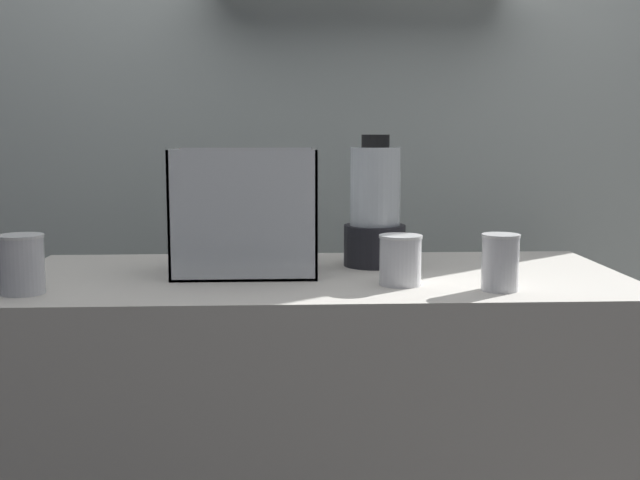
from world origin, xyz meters
The scene contains 7 objects.
counter centered at (0.00, 0.00, 0.45)m, with size 1.40×0.64×0.90m, color beige.
back_wall_unit centered at (0.00, 0.77, 1.26)m, with size 2.60×0.24×2.50m.
carrot_display_bin centered at (-0.17, 0.03, 0.99)m, with size 0.33×0.22×0.29m.
blender_pitcher centered at (0.14, 0.12, 1.03)m, with size 0.15×0.15×0.32m.
juice_cup_carrot_far_left centered at (-0.62, -0.19, 0.95)m, with size 0.09×0.09×0.12m.
juice_cup_mango_left centered at (0.17, -0.13, 0.95)m, with size 0.09×0.09×0.11m.
juice_cup_mango_middle centered at (0.36, -0.20, 0.96)m, with size 0.08×0.08×0.12m.
Camera 1 is at (-0.09, -1.83, 1.24)m, focal length 45.43 mm.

